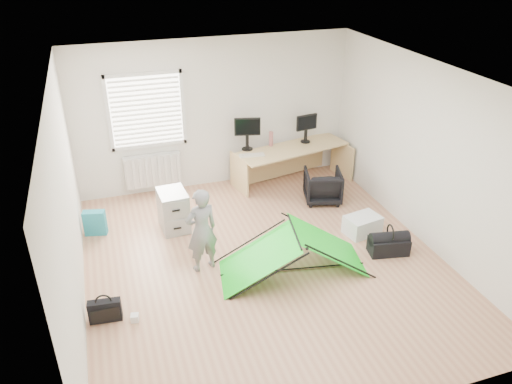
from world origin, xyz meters
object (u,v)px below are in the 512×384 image
object	(u,v)px
monitor_left	(247,138)
person	(202,230)
office_chair	(323,186)
kite	(294,251)
desk	(292,166)
monitor_right	(306,132)
duffel_bag	(389,246)
laptop_bag	(105,311)
thermos	(271,139)
filing_cabinet	(173,210)
storage_crate	(362,225)

from	to	relation	value
monitor_left	person	world-z (taller)	person
monitor_left	office_chair	xyz separation A→B (m)	(1.07, -1.01, -0.65)
monitor_left	kite	distance (m)	2.83
monitor_left	desk	bearing A→B (deg)	0.51
monitor_right	person	distance (m)	3.44
person	duffel_bag	xyz separation A→B (m)	(2.69, -0.49, -0.50)
monitor_left	laptop_bag	size ratio (longest dim) A/B	1.19
desk	person	xyz separation A→B (m)	(-2.20, -2.12, 0.27)
thermos	office_chair	bearing A→B (deg)	-59.93
monitor_right	duffel_bag	xyz separation A→B (m)	(0.16, -2.81, -0.79)
monitor_left	kite	bearing A→B (deg)	-80.26
filing_cabinet	storage_crate	distance (m)	3.00
filing_cabinet	thermos	bearing A→B (deg)	25.79
monitor_right	person	size ratio (longest dim) A/B	0.33
filing_cabinet	kite	size ratio (longest dim) A/B	0.32
monitor_left	monitor_right	xyz separation A→B (m)	(1.15, -0.00, -0.02)
desk	kite	bearing A→B (deg)	-123.38
filing_cabinet	kite	bearing A→B (deg)	-53.04
office_chair	laptop_bag	world-z (taller)	office_chair
office_chair	storage_crate	world-z (taller)	office_chair
monitor_left	duffel_bag	bearing A→B (deg)	-51.28
office_chair	person	bearing A→B (deg)	44.09
desk	filing_cabinet	world-z (taller)	desk
filing_cabinet	duffel_bag	xyz separation A→B (m)	(2.89, -1.69, -0.20)
duffel_bag	person	bearing A→B (deg)	-179.75
filing_cabinet	monitor_right	xyz separation A→B (m)	(2.73, 1.11, 0.59)
filing_cabinet	monitor_right	world-z (taller)	monitor_right
filing_cabinet	laptop_bag	size ratio (longest dim) A/B	1.66
office_chair	person	xyz separation A→B (m)	(-2.45, -1.30, 0.34)
monitor_left	thermos	xyz separation A→B (m)	(0.47, 0.03, -0.09)
kite	laptop_bag	distance (m)	2.59
monitor_right	filing_cabinet	bearing A→B (deg)	-166.14
kite	storage_crate	world-z (taller)	kite
monitor_right	thermos	size ratio (longest dim) A/B	1.51
thermos	storage_crate	world-z (taller)	thermos
desk	person	size ratio (longest dim) A/B	1.68
person	kite	bearing A→B (deg)	146.43
monitor_right	desk	bearing A→B (deg)	-158.41
monitor_right	kite	world-z (taller)	monitor_right
monitor_right	office_chair	bearing A→B (deg)	-102.77
storage_crate	person	bearing A→B (deg)	-177.42
office_chair	kite	distance (m)	2.15
monitor_left	monitor_right	size ratio (longest dim) A/B	1.12
office_chair	kite	xyz separation A→B (m)	(-1.26, -1.75, 0.03)
office_chair	duffel_bag	bearing A→B (deg)	113.75
laptop_bag	duffel_bag	size ratio (longest dim) A/B	0.68
monitor_right	duffel_bag	world-z (taller)	monitor_right
desk	thermos	size ratio (longest dim) A/B	7.64
office_chair	thermos	bearing A→B (deg)	-43.88
thermos	kite	size ratio (longest dim) A/B	0.13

